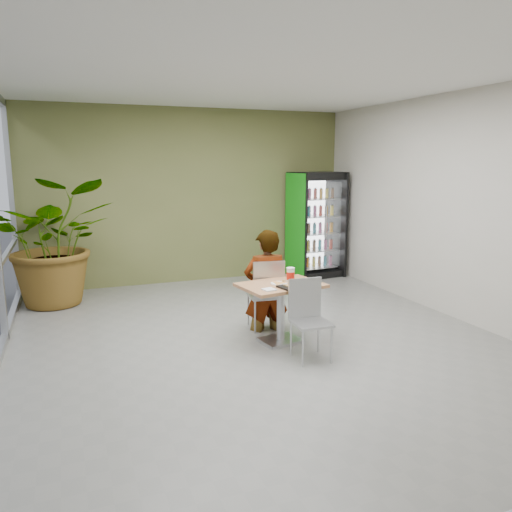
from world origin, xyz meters
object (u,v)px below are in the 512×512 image
object	(u,v)px
dining_table	(281,301)
chair_far	(267,289)
beverage_fridge	(316,225)
chair_near	(308,312)
potted_plant	(55,242)
soda_cup	(291,275)
cafeteria_tray	(297,287)
seated_woman	(266,291)

from	to	relation	value
dining_table	chair_far	distance (m)	0.48
dining_table	beverage_fridge	xyz separation A→B (m)	(2.15, 3.20, 0.48)
dining_table	chair_far	world-z (taller)	chair_far
dining_table	chair_far	size ratio (longest dim) A/B	1.12
chair_near	potted_plant	size ratio (longest dim) A/B	0.46
dining_table	chair_far	bearing A→B (deg)	89.34
chair_far	beverage_fridge	size ratio (longest dim) A/B	0.47
chair_near	soda_cup	distance (m)	0.67
dining_table	cafeteria_tray	bearing A→B (deg)	-65.29
cafeteria_tray	soda_cup	bearing A→B (deg)	81.74
soda_cup	beverage_fridge	size ratio (longest dim) A/B	0.09
chair_near	beverage_fridge	size ratio (longest dim) A/B	0.45
seated_woman	potted_plant	xyz separation A→B (m)	(-2.62, 2.32, 0.47)
chair_near	beverage_fridge	bearing A→B (deg)	64.04
cafeteria_tray	potted_plant	distance (m)	4.11
chair_near	seated_woman	size ratio (longest dim) A/B	0.55
chair_far	soda_cup	xyz separation A→B (m)	(0.15, -0.43, 0.27)
dining_table	beverage_fridge	world-z (taller)	beverage_fridge
cafeteria_tray	beverage_fridge	xyz separation A→B (m)	(2.04, 3.44, 0.26)
chair_near	seated_woman	world-z (taller)	seated_woman
beverage_fridge	chair_near	bearing A→B (deg)	-125.43
chair_far	potted_plant	world-z (taller)	potted_plant
soda_cup	potted_plant	xyz separation A→B (m)	(-2.75, 2.79, 0.16)
chair_far	seated_woman	bearing A→B (deg)	-95.67
seated_woman	chair_near	bearing A→B (deg)	100.39
seated_woman	soda_cup	size ratio (longest dim) A/B	9.07
potted_plant	chair_near	bearing A→B (deg)	-51.43
dining_table	potted_plant	bearing A→B (deg)	132.46
chair_near	cafeteria_tray	size ratio (longest dim) A/B	2.20
seated_woman	cafeteria_tray	world-z (taller)	seated_woman
seated_woman	soda_cup	distance (m)	0.58
cafeteria_tray	beverage_fridge	size ratio (longest dim) A/B	0.20
chair_far	dining_table	bearing A→B (deg)	95.21
seated_woman	potted_plant	world-z (taller)	potted_plant
soda_cup	chair_near	bearing A→B (deg)	-94.87
dining_table	potted_plant	distance (m)	3.88
soda_cup	potted_plant	distance (m)	3.92
beverage_fridge	potted_plant	world-z (taller)	beverage_fridge
dining_table	chair_near	distance (m)	0.55
chair_far	beverage_fridge	xyz separation A→B (m)	(2.15, 2.72, 0.46)
potted_plant	dining_table	bearing A→B (deg)	-47.54
seated_woman	beverage_fridge	distance (m)	3.46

